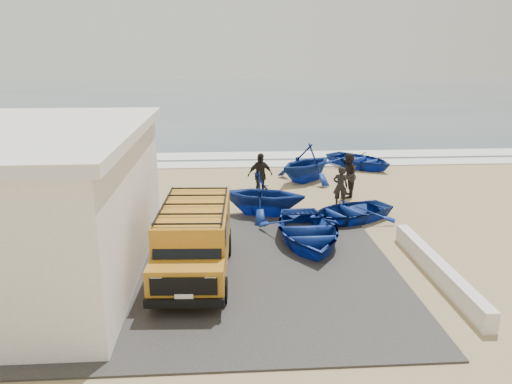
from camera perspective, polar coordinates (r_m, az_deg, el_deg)
name	(u,v)px	position (r m, az deg, el deg)	size (l,w,h in m)	color
ground	(256,243)	(16.95, 0.00, -5.88)	(160.00, 160.00, 0.00)	tan
slab	(193,269)	(15.10, -7.18, -8.75)	(12.00, 10.00, 0.05)	#373432
ocean	(230,96)	(71.99, -3.00, 10.87)	(180.00, 88.00, 0.01)	#385166
surf_line	(242,164)	(28.42, -1.60, 3.17)	(180.00, 1.60, 0.06)	white
surf_wash	(240,156)	(30.87, -1.78, 4.17)	(180.00, 2.20, 0.04)	white
parapet	(437,269)	(15.30, 20.03, -8.28)	(0.35, 6.00, 0.55)	silver
van	(194,238)	(14.40, -7.07, -5.24)	(2.17, 4.98, 2.10)	#BE7D1C
boat_near_left	(307,231)	(16.90, 5.88, -4.43)	(3.07, 4.30, 0.89)	navy
boat_near_right	(348,212)	(19.30, 10.51, -2.23)	(2.57, 3.60, 0.75)	navy
boat_mid_left	(263,194)	(19.53, 0.79, -0.21)	(2.86, 3.32, 1.75)	navy
boat_far_left	(306,163)	(24.80, 5.79, 3.35)	(3.06, 3.55, 1.87)	navy
boat_far_right	(359,160)	(28.30, 11.73, 3.60)	(2.91, 4.08, 0.84)	navy
fisherman_front	(340,186)	(21.00, 9.62, 0.65)	(0.62, 0.41, 1.70)	black
fisherman_middle	(348,176)	(22.28, 10.46, 1.85)	(0.96, 0.75, 1.97)	black
fisherman_back	(260,175)	(21.93, 0.47, 1.92)	(1.17, 0.49, 1.99)	black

